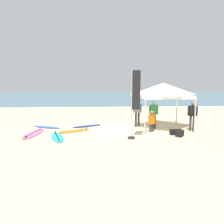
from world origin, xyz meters
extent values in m
plane|color=beige|center=(0.00, 0.00, 0.00)|extent=(80.00, 80.00, 0.00)
cube|color=teal|center=(0.00, 30.33, 0.05)|extent=(80.00, 36.00, 0.10)
cylinder|color=#B7B7BC|center=(1.52, -1.24, 1.02)|extent=(0.07, 0.07, 2.05)
cylinder|color=#B7B7BC|center=(4.25, -1.24, 1.02)|extent=(0.07, 0.07, 2.05)
cylinder|color=#B7B7BC|center=(1.52, 1.49, 1.02)|extent=(0.07, 0.07, 2.05)
cylinder|color=#B7B7BC|center=(4.25, 1.49, 1.02)|extent=(0.07, 0.07, 2.05)
cube|color=white|center=(2.88, -1.24, 1.96)|extent=(2.73, 0.03, 0.18)
cube|color=white|center=(2.88, 1.49, 1.96)|extent=(2.73, 0.03, 0.18)
cube|color=white|center=(1.52, 0.13, 1.96)|extent=(0.03, 2.73, 0.18)
cube|color=white|center=(4.25, 0.13, 1.96)|extent=(0.03, 2.73, 0.18)
pyramid|color=white|center=(2.88, 0.13, 2.40)|extent=(2.85, 2.85, 0.70)
ellipsoid|color=navy|center=(-1.70, 1.05, 0.04)|extent=(1.97, 1.31, 0.07)
cube|color=white|center=(-1.70, 1.05, 0.07)|extent=(1.50, 0.76, 0.01)
cone|color=white|center=(-2.41, 0.71, 0.13)|extent=(0.09, 0.09, 0.12)
ellipsoid|color=#23B2CC|center=(-3.07, -1.66, 0.04)|extent=(1.16, 2.19, 0.07)
cube|color=black|center=(-3.07, -1.66, 0.07)|extent=(0.56, 1.73, 0.01)
cone|color=black|center=(-3.32, -0.83, 0.13)|extent=(0.09, 0.09, 0.12)
ellipsoid|color=orange|center=(-2.39, -0.37, 0.04)|extent=(1.97, 1.33, 0.07)
cube|color=black|center=(-2.39, -0.37, 0.07)|extent=(1.50, 0.77, 0.01)
cone|color=black|center=(-1.67, -0.02, 0.13)|extent=(0.09, 0.09, 0.12)
ellipsoid|color=pink|center=(-4.48, -0.81, 0.04)|extent=(0.91, 2.48, 0.07)
cube|color=black|center=(-4.48, -0.81, 0.07)|extent=(0.26, 2.06, 0.01)
cone|color=black|center=(-4.58, -1.80, 0.13)|extent=(0.09, 0.09, 0.12)
ellipsoid|color=blue|center=(-4.19, 0.88, 0.04)|extent=(1.94, 1.33, 0.07)
cube|color=white|center=(-4.19, 0.88, 0.07)|extent=(1.47, 0.77, 0.01)
cone|color=white|center=(-4.89, 1.24, 0.13)|extent=(0.09, 0.09, 0.12)
cylinder|color=#2D2D33|center=(4.47, -0.65, 0.44)|extent=(0.13, 0.13, 0.88)
cylinder|color=#2D2D33|center=(4.30, -0.60, 0.44)|extent=(0.13, 0.13, 0.88)
cube|color=black|center=(4.39, -0.62, 1.18)|extent=(0.40, 0.31, 0.60)
sphere|color=#9E7051|center=(4.39, -0.62, 1.60)|extent=(0.21, 0.21, 0.21)
cylinder|color=black|center=(4.61, -0.68, 1.16)|extent=(0.09, 0.09, 0.54)
cylinder|color=black|center=(4.16, -0.56, 1.16)|extent=(0.09, 0.09, 0.54)
cylinder|color=#2D2D33|center=(2.23, 0.10, 0.44)|extent=(0.13, 0.13, 0.88)
cylinder|color=#2D2D33|center=(2.40, 0.08, 0.44)|extent=(0.13, 0.13, 0.88)
cube|color=#2D8C47|center=(2.32, 0.09, 1.18)|extent=(0.38, 0.26, 0.60)
sphere|color=tan|center=(2.32, 0.09, 1.60)|extent=(0.21, 0.21, 0.21)
cylinder|color=#2D8C47|center=(2.09, 0.12, 1.16)|extent=(0.09, 0.09, 0.54)
cylinder|color=#2D8C47|center=(2.54, 0.06, 1.16)|extent=(0.09, 0.09, 0.54)
cylinder|color=#2D2D33|center=(1.38, 0.80, 0.44)|extent=(0.13, 0.13, 0.88)
cylinder|color=#2D2D33|center=(1.56, 0.79, 0.44)|extent=(0.13, 0.13, 0.88)
cube|color=gray|center=(1.47, 0.79, 1.18)|extent=(0.38, 0.25, 0.60)
sphere|color=#9E7051|center=(1.47, 0.79, 1.60)|extent=(0.21, 0.21, 0.21)
cylinder|color=gray|center=(1.24, 0.81, 1.16)|extent=(0.09, 0.09, 0.54)
cylinder|color=gray|center=(1.70, 0.78, 1.16)|extent=(0.09, 0.09, 0.54)
cylinder|color=#383842|center=(1.94, -0.72, 0.23)|extent=(0.13, 0.13, 0.45)
cylinder|color=#383842|center=(2.09, -0.62, 0.23)|extent=(0.13, 0.13, 0.45)
cube|color=orange|center=(2.02, -0.67, 0.71)|extent=(0.42, 0.38, 0.52)
sphere|color=#9E7051|center=(2.02, -0.67, 1.09)|extent=(0.21, 0.21, 0.21)
cylinder|color=orange|center=(1.83, -0.80, 0.69)|extent=(0.09, 0.09, 0.47)
cylinder|color=orange|center=(2.21, -0.54, 0.69)|extent=(0.09, 0.09, 0.47)
cylinder|color=#99999E|center=(0.65, -2.08, 1.70)|extent=(0.04, 0.04, 3.40)
cube|color=black|center=(0.87, -2.08, 2.40)|extent=(0.40, 0.02, 1.90)
cylinder|color=black|center=(0.65, -2.08, 0.04)|extent=(0.36, 0.36, 0.08)
cube|color=black|center=(3.24, -1.76, 0.14)|extent=(0.60, 0.68, 0.28)
cube|color=black|center=(3.14, -1.44, 0.14)|extent=(0.63, 0.38, 0.28)
camera|label=1|loc=(-0.97, -12.32, 2.74)|focal=34.20mm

